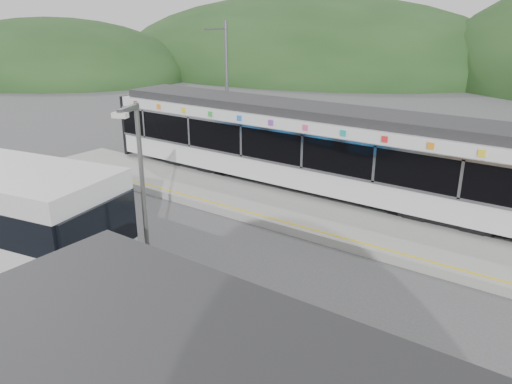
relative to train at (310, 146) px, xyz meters
The scene contains 7 objects.
ground 6.36m from the train, 85.78° to the right, with size 120.00×120.00×0.00m, color #4C4C4F.
hills 6.98m from the train, ahead, with size 146.00×149.00×26.00m.
platform 3.34m from the train, 80.68° to the right, with size 26.00×3.20×0.30m, color #9E9E99.
yellow_line 4.39m from the train, 83.68° to the right, with size 26.00×0.10×0.01m, color yellow.
train is the anchor object (origin of this frame).
catenary_mast_west 7.22m from the train, 158.65° to the left, with size 0.18×1.80×7.00m.
lamp_post 10.08m from the train, 85.85° to the right, with size 0.44×1.00×5.30m.
Camera 1 is at (9.59, -11.91, 7.30)m, focal length 35.00 mm.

